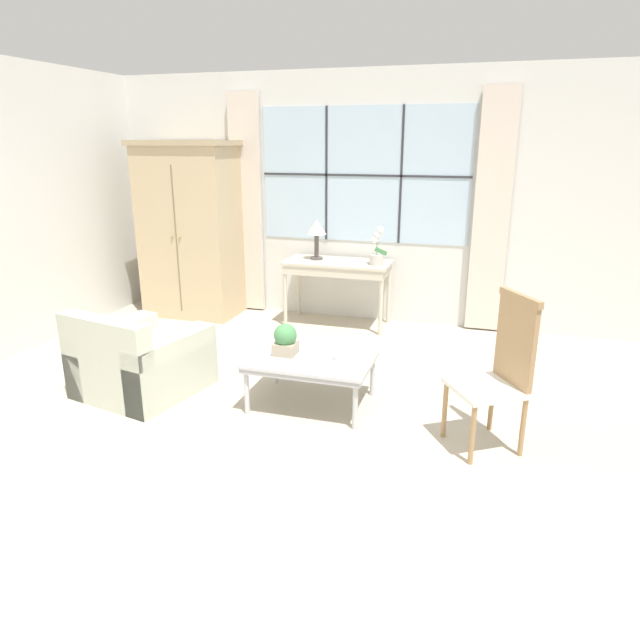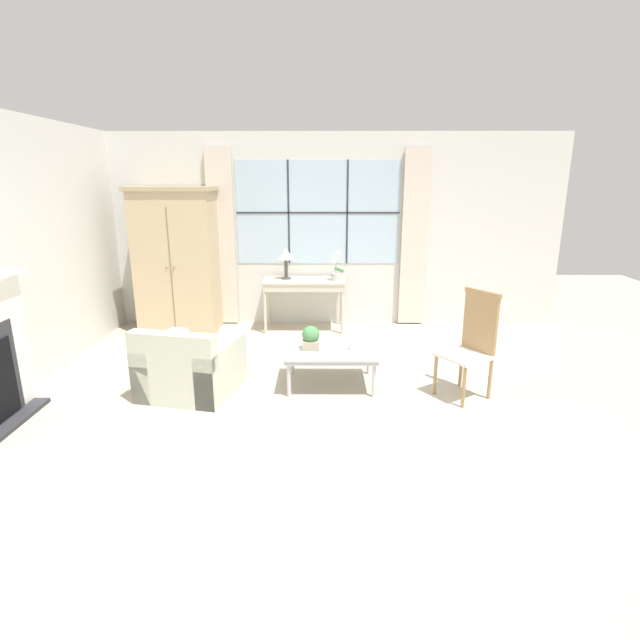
# 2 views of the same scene
# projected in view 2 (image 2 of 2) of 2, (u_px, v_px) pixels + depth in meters

# --- Properties ---
(ground_plane) EXTENTS (14.00, 14.00, 0.00)m
(ground_plane) POSITION_uv_depth(u_px,v_px,m) (315.00, 408.00, 4.87)
(ground_plane) COLOR #B2A893
(wall_back_windowed) EXTENTS (7.20, 0.14, 2.80)m
(wall_back_windowed) POSITION_uv_depth(u_px,v_px,m) (318.00, 231.00, 7.39)
(wall_back_windowed) COLOR silver
(wall_back_windowed) RESTS_ON ground_plane
(wall_left) EXTENTS (0.06, 7.20, 2.80)m
(wall_left) POSITION_uv_depth(u_px,v_px,m) (19.00, 256.00, 5.08)
(wall_left) COLOR silver
(wall_left) RESTS_ON ground_plane
(armoire) EXTENTS (1.16, 0.74, 2.05)m
(armoire) POSITION_uv_depth(u_px,v_px,m) (177.00, 260.00, 7.10)
(armoire) COLOR tan
(armoire) RESTS_ON ground_plane
(console_table) EXTENTS (1.19, 0.55, 0.75)m
(console_table) POSITION_uv_depth(u_px,v_px,m) (304.00, 285.00, 7.25)
(console_table) COLOR beige
(console_table) RESTS_ON ground_plane
(table_lamp) EXTENTS (0.22, 0.22, 0.45)m
(table_lamp) POSITION_uv_depth(u_px,v_px,m) (286.00, 256.00, 7.17)
(table_lamp) COLOR #4C4742
(table_lamp) RESTS_ON console_table
(potted_orchid) EXTENTS (0.19, 0.15, 0.42)m
(potted_orchid) POSITION_uv_depth(u_px,v_px,m) (336.00, 269.00, 7.11)
(potted_orchid) COLOR #BCB7AD
(potted_orchid) RESTS_ON console_table
(armchair_upholstered) EXTENTS (1.05, 1.06, 0.74)m
(armchair_upholstered) POSITION_uv_depth(u_px,v_px,m) (191.00, 369.00, 5.17)
(armchair_upholstered) COLOR beige
(armchair_upholstered) RESTS_ON ground_plane
(side_chair_wooden) EXTENTS (0.61, 0.61, 1.09)m
(side_chair_wooden) POSITION_uv_depth(u_px,v_px,m) (473.00, 339.00, 5.02)
(side_chair_wooden) COLOR white
(side_chair_wooden) RESTS_ON ground_plane
(coffee_table) EXTENTS (0.97, 0.72, 0.42)m
(coffee_table) POSITION_uv_depth(u_px,v_px,m) (331.00, 352.00, 5.31)
(coffee_table) COLOR #BCBCC1
(coffee_table) RESTS_ON ground_plane
(potted_plant_small) EXTENTS (0.18, 0.18, 0.25)m
(potted_plant_small) POSITION_uv_depth(u_px,v_px,m) (311.00, 338.00, 5.25)
(potted_plant_small) COLOR tan
(potted_plant_small) RESTS_ON coffee_table
(pillar_candle) EXTENTS (0.10, 0.10, 0.15)m
(pillar_candle) POSITION_uv_depth(u_px,v_px,m) (354.00, 344.00, 5.24)
(pillar_candle) COLOR silver
(pillar_candle) RESTS_ON coffee_table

